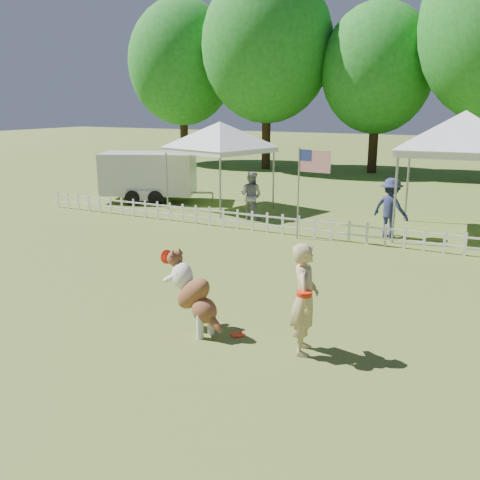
{
  "coord_description": "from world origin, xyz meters",
  "views": [
    {
      "loc": [
        4.21,
        -7.16,
        3.75
      ],
      "look_at": [
        -0.56,
        2.0,
        1.1
      ],
      "focal_mm": 40.0,
      "sensor_mm": 36.0,
      "label": 1
    }
  ],
  "objects_px": {
    "canopy_tent_right": "(460,176)",
    "spectator_a": "(251,195)",
    "dog": "(194,294)",
    "spectator_b": "(391,208)",
    "canopy_tent_left": "(220,167)",
    "flag_pole": "(298,194)",
    "cargo_trailer": "(149,177)",
    "handler": "(305,299)",
    "frisbee_on_turf": "(238,334)"
  },
  "relations": [
    {
      "from": "canopy_tent_right",
      "to": "spectator_a",
      "type": "height_order",
      "value": "canopy_tent_right"
    },
    {
      "from": "dog",
      "to": "spectator_a",
      "type": "relative_size",
      "value": 0.84
    },
    {
      "from": "canopy_tent_right",
      "to": "spectator_b",
      "type": "height_order",
      "value": "canopy_tent_right"
    },
    {
      "from": "canopy_tent_left",
      "to": "canopy_tent_right",
      "type": "height_order",
      "value": "canopy_tent_right"
    },
    {
      "from": "spectator_b",
      "to": "spectator_a",
      "type": "bearing_deg",
      "value": 16.53
    },
    {
      "from": "flag_pole",
      "to": "spectator_b",
      "type": "bearing_deg",
      "value": 35.45
    },
    {
      "from": "canopy_tent_right",
      "to": "cargo_trailer",
      "type": "xyz_separation_m",
      "value": [
        -11.32,
        0.51,
        -0.77
      ]
    },
    {
      "from": "handler",
      "to": "spectator_b",
      "type": "relative_size",
      "value": 1.02
    },
    {
      "from": "handler",
      "to": "cargo_trailer",
      "type": "bearing_deg",
      "value": 27.87
    },
    {
      "from": "handler",
      "to": "canopy_tent_right",
      "type": "distance_m",
      "value": 9.21
    },
    {
      "from": "frisbee_on_turf",
      "to": "cargo_trailer",
      "type": "xyz_separation_m",
      "value": [
        -8.94,
        9.53,
        0.96
      ]
    },
    {
      "from": "frisbee_on_turf",
      "to": "flag_pole",
      "type": "xyz_separation_m",
      "value": [
        -1.55,
        6.61,
        1.28
      ]
    },
    {
      "from": "frisbee_on_turf",
      "to": "canopy_tent_right",
      "type": "height_order",
      "value": "canopy_tent_right"
    },
    {
      "from": "handler",
      "to": "frisbee_on_turf",
      "type": "bearing_deg",
      "value": 68.4
    },
    {
      "from": "canopy_tent_right",
      "to": "dog",
      "type": "bearing_deg",
      "value": -113.15
    },
    {
      "from": "frisbee_on_turf",
      "to": "canopy_tent_right",
      "type": "relative_size",
      "value": 0.07
    },
    {
      "from": "canopy_tent_right",
      "to": "spectator_a",
      "type": "distance_m",
      "value": 6.37
    },
    {
      "from": "canopy_tent_right",
      "to": "flag_pole",
      "type": "xyz_separation_m",
      "value": [
        -3.94,
        -2.42,
        -0.45
      ]
    },
    {
      "from": "frisbee_on_turf",
      "to": "spectator_a",
      "type": "distance_m",
      "value": 9.24
    },
    {
      "from": "canopy_tent_left",
      "to": "canopy_tent_right",
      "type": "xyz_separation_m",
      "value": [
        8.04,
        -0.38,
        0.21
      ]
    },
    {
      "from": "frisbee_on_turf",
      "to": "cargo_trailer",
      "type": "distance_m",
      "value": 13.1
    },
    {
      "from": "flag_pole",
      "to": "cargo_trailer",
      "type": "bearing_deg",
      "value": 162.74
    },
    {
      "from": "frisbee_on_turf",
      "to": "spectator_b",
      "type": "bearing_deg",
      "value": 84.73
    },
    {
      "from": "frisbee_on_turf",
      "to": "cargo_trailer",
      "type": "bearing_deg",
      "value": 133.16
    },
    {
      "from": "handler",
      "to": "spectator_b",
      "type": "height_order",
      "value": "handler"
    },
    {
      "from": "canopy_tent_right",
      "to": "flag_pole",
      "type": "relative_size",
      "value": 1.35
    },
    {
      "from": "cargo_trailer",
      "to": "spectator_a",
      "type": "height_order",
      "value": "cargo_trailer"
    },
    {
      "from": "dog",
      "to": "frisbee_on_turf",
      "type": "distance_m",
      "value": 0.99
    },
    {
      "from": "spectator_a",
      "to": "cargo_trailer",
      "type": "bearing_deg",
      "value": -11.54
    },
    {
      "from": "spectator_b",
      "to": "canopy_tent_right",
      "type": "bearing_deg",
      "value": -126.79
    },
    {
      "from": "canopy_tent_left",
      "to": "canopy_tent_right",
      "type": "distance_m",
      "value": 8.05
    },
    {
      "from": "handler",
      "to": "flag_pole",
      "type": "bearing_deg",
      "value": 3.65
    },
    {
      "from": "spectator_a",
      "to": "spectator_b",
      "type": "xyz_separation_m",
      "value": [
        4.62,
        -0.36,
        0.06
      ]
    },
    {
      "from": "dog",
      "to": "cargo_trailer",
      "type": "xyz_separation_m",
      "value": [
        -8.22,
        9.72,
        0.3
      ]
    },
    {
      "from": "dog",
      "to": "flag_pole",
      "type": "distance_m",
      "value": 6.88
    },
    {
      "from": "frisbee_on_turf",
      "to": "spectator_b",
      "type": "distance_m",
      "value": 8.07
    },
    {
      "from": "canopy_tent_left",
      "to": "cargo_trailer",
      "type": "bearing_deg",
      "value": -166.57
    },
    {
      "from": "flag_pole",
      "to": "spectator_b",
      "type": "relative_size",
      "value": 1.51
    },
    {
      "from": "flag_pole",
      "to": "spectator_a",
      "type": "relative_size",
      "value": 1.62
    },
    {
      "from": "canopy_tent_left",
      "to": "spectator_a",
      "type": "relative_size",
      "value": 1.92
    },
    {
      "from": "handler",
      "to": "canopy_tent_right",
      "type": "height_order",
      "value": "canopy_tent_right"
    },
    {
      "from": "canopy_tent_left",
      "to": "flag_pole",
      "type": "xyz_separation_m",
      "value": [
        4.1,
        -2.8,
        -0.24
      ]
    },
    {
      "from": "dog",
      "to": "spectator_b",
      "type": "xyz_separation_m",
      "value": [
        1.45,
        8.18,
        0.19
      ]
    },
    {
      "from": "cargo_trailer",
      "to": "spectator_b",
      "type": "distance_m",
      "value": 9.8
    },
    {
      "from": "canopy_tent_left",
      "to": "cargo_trailer",
      "type": "relative_size",
      "value": 0.69
    },
    {
      "from": "canopy_tent_left",
      "to": "spectator_a",
      "type": "bearing_deg",
      "value": -15.45
    },
    {
      "from": "cargo_trailer",
      "to": "spectator_b",
      "type": "xyz_separation_m",
      "value": [
        9.68,
        -1.54,
        -0.11
      ]
    },
    {
      "from": "handler",
      "to": "dog",
      "type": "xyz_separation_m",
      "value": [
        -1.9,
        -0.13,
        -0.2
      ]
    },
    {
      "from": "spectator_b",
      "to": "dog",
      "type": "bearing_deg",
      "value": 100.87
    },
    {
      "from": "cargo_trailer",
      "to": "flag_pole",
      "type": "relative_size",
      "value": 1.71
    }
  ]
}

